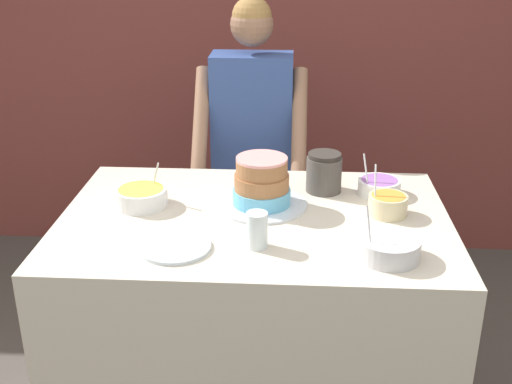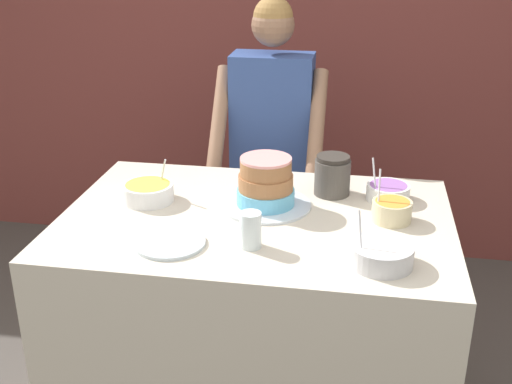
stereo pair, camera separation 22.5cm
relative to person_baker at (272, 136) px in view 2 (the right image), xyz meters
The scene contains 11 objects.
wall_back 0.88m from the person_baker, 85.58° to the left, with size 10.00×0.05×2.60m.
counter 0.98m from the person_baker, 85.58° to the right, with size 1.42×0.95×0.95m.
person_baker is the anchor object (origin of this frame).
cake 0.74m from the person_baker, 83.39° to the right, with size 0.35×0.35×0.19m.
frosting_bowl_white 1.23m from the person_baker, 65.45° to the right, with size 0.20×0.20×0.18m.
frosting_bowl_orange 0.96m from the person_baker, 54.91° to the right, with size 0.14×0.14×0.18m.
frosting_bowl_yellow 0.84m from the person_baker, 116.03° to the right, with size 0.20×0.20×0.16m.
frosting_bowl_purple 0.80m from the person_baker, 47.42° to the right, with size 0.17×0.17×0.17m.
drinking_glass 1.07m from the person_baker, 85.34° to the right, with size 0.07×0.07×0.12m.
ceramic_plate 1.11m from the person_baker, 99.40° to the right, with size 0.24×0.24×0.01m.
stoneware_jar 0.65m from the person_baker, 60.34° to the right, with size 0.14×0.14×0.16m.
Camera 2 is at (0.36, -1.62, 1.94)m, focal length 45.00 mm.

